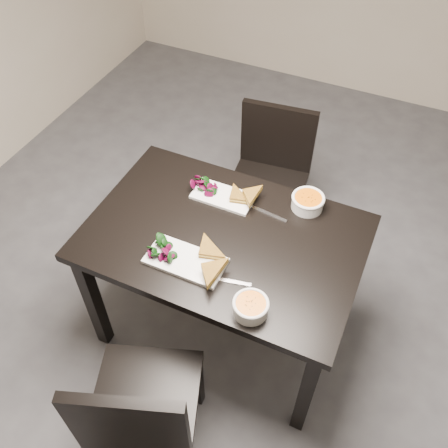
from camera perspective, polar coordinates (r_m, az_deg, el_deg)
name	(u,v)px	position (r m, az deg, el deg)	size (l,w,h in m)	color
ground	(311,346)	(2.71, 10.16, -13.84)	(5.00, 5.00, 0.00)	#47474C
table	(224,249)	(2.19, 0.00, -2.95)	(1.20, 0.80, 0.75)	black
chair_near	(141,411)	(2.03, -9.73, -20.76)	(0.54, 0.54, 0.85)	black
chair_far	(271,171)	(2.82, 5.49, 6.14)	(0.46, 0.46, 0.85)	black
plate_near	(186,261)	(2.02, -4.52, -4.30)	(0.33, 0.16, 0.02)	white
sandwich_near	(201,258)	(1.98, -2.71, -4.00)	(0.16, 0.12, 0.05)	olive
salad_near	(164,248)	(2.04, -7.06, -2.83)	(0.10, 0.09, 0.05)	black
soup_bowl_near	(251,306)	(1.86, 3.14, -9.61)	(0.14, 0.14, 0.06)	white
cutlery_near	(229,281)	(1.96, 0.63, -6.70)	(0.18, 0.02, 0.00)	silver
plate_far	(223,196)	(2.27, -0.11, 3.24)	(0.29, 0.14, 0.01)	white
sandwich_far	(235,198)	(2.22, 1.26, 3.06)	(0.14, 0.11, 0.05)	olive
salad_far	(204,186)	(2.28, -2.40, 4.45)	(0.09, 0.08, 0.04)	black
soup_bowl_far	(308,201)	(2.24, 9.78, 2.64)	(0.15, 0.15, 0.07)	white
cutlery_far	(269,214)	(2.21, 5.26, 1.21)	(0.18, 0.02, 0.00)	silver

